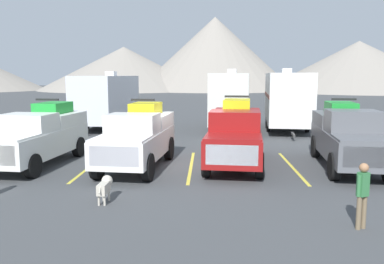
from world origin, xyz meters
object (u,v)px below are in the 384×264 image
Objects in this scene: pickup_truck_b at (138,136)px; dog at (105,186)px; camper_trailer_a at (107,98)px; camper_trailer_c at (287,98)px; pickup_truck_c at (235,133)px; camper_trailer_b at (231,97)px; pickup_truck_d at (347,136)px; person_a at (363,191)px; pickup_truck_a at (39,135)px.

pickup_truck_b is 4.40m from dog.
camper_trailer_a is 11.69m from camper_trailer_c.
camper_trailer_c reaches higher than pickup_truck_b.
pickup_truck_c is at bearing 51.90° from dog.
camper_trailer_b reaches higher than pickup_truck_b.
pickup_truck_d is (4.23, -0.38, -0.01)m from pickup_truck_c.
camper_trailer_b is (0.42, 10.65, 0.83)m from pickup_truck_c.
person_a is at bearing -95.20° from camper_trailer_c.
camper_trailer_a is at bearing 126.20° from pickup_truck_c.
camper_trailer_b is 17.64m from person_a.
pickup_truck_a is 0.66× the size of camper_trailer_b.
pickup_truck_d is 6.71m from person_a.
pickup_truck_b is at bearing -169.32° from pickup_truck_c.
dog is (-8.19, -4.66, -0.76)m from pickup_truck_d.
pickup_truck_d reaches higher than dog.
person_a is at bearing -70.51° from pickup_truck_c.
pickup_truck_d is 0.72× the size of camper_trailer_c.
pickup_truck_c is 13.10m from camper_trailer_a.
camper_trailer_b reaches higher than dog.
camper_trailer_b is at bearing 170.55° from camper_trailer_c.
pickup_truck_a is 12.08m from person_a.
pickup_truck_d is (7.98, 0.33, 0.03)m from pickup_truck_b.
person_a is (-1.81, -6.46, -0.33)m from pickup_truck_d.
pickup_truck_b is at bearing -5.32° from pickup_truck_a.
camper_trailer_a is 5.08× the size of person_a.
camper_trailer_a reaches higher than pickup_truck_a.
pickup_truck_b is 3.53× the size of person_a.
pickup_truck_c reaches higher than person_a.
camper_trailer_b reaches higher than pickup_truck_c.
pickup_truck_d is 3.85× the size of person_a.
camper_trailer_c is at bearing -9.45° from camper_trailer_b.
pickup_truck_c is 0.73× the size of camper_trailer_c.
person_a is at bearing -32.59° from pickup_truck_a.
pickup_truck_b is 0.92× the size of pickup_truck_d.
pickup_truck_c is at bearing -92.26° from camper_trailer_b.
camper_trailer_b reaches higher than pickup_truck_d.
pickup_truck_c is at bearing 10.68° from pickup_truck_b.
camper_trailer_c is (-0.27, 10.44, 0.85)m from pickup_truck_d.
pickup_truck_c is 3.89× the size of person_a.
camper_trailer_c is (7.70, 10.77, 0.88)m from pickup_truck_b.
pickup_truck_a is 0.73× the size of camper_trailer_a.
camper_trailer_b is (8.14, 0.10, 0.08)m from camper_trailer_a.
pickup_truck_b is 0.63× the size of camper_trailer_b.
pickup_truck_b is 0.91× the size of pickup_truck_c.
camper_trailer_c is at bearing 62.36° from dog.
camper_trailer_b reaches higher than camper_trailer_a.
pickup_truck_d reaches higher than pickup_truck_a.
person_a is at bearing -59.75° from camper_trailer_a.
pickup_truck_a is at bearing 128.93° from dog.
camper_trailer_c is at bearing 54.42° from pickup_truck_b.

